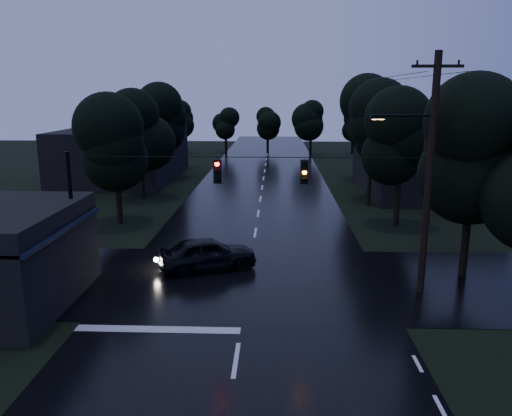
{
  "coord_description": "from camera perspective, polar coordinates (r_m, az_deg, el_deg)",
  "views": [
    {
      "loc": [
        1.22,
        -9.44,
        8.37
      ],
      "look_at": [
        0.26,
        14.62,
        2.81
      ],
      "focal_mm": 35.0,
      "sensor_mm": 36.0,
      "label": 1
    }
  ],
  "objects": [
    {
      "name": "tree_right_a",
      "position": [
        32.5,
        16.28,
        7.62
      ],
      "size": [
        4.2,
        4.2,
        8.85
      ],
      "color": "black",
      "rests_on": "ground"
    },
    {
      "name": "span_signals",
      "position": [
        20.68,
        0.43,
        4.3
      ],
      "size": [
        15.0,
        0.37,
        1.12
      ],
      "color": "black",
      "rests_on": "ground"
    },
    {
      "name": "tree_left_a",
      "position": [
        33.21,
        -15.77,
        7.1
      ],
      "size": [
        3.92,
        3.92,
        8.26
      ],
      "color": "black",
      "rests_on": "ground"
    },
    {
      "name": "utility_pole_main",
      "position": [
        21.58,
        18.98,
        4.0
      ],
      "size": [
        3.5,
        0.3,
        10.0
      ],
      "color": "black",
      "rests_on": "ground"
    },
    {
      "name": "tree_right_c",
      "position": [
        50.29,
        12.79,
        10.39
      ],
      "size": [
        4.76,
        4.76,
        10.03
      ],
      "color": "black",
      "rests_on": "ground"
    },
    {
      "name": "anchor_pole_left",
      "position": [
        22.86,
        -20.21,
        -1.41
      ],
      "size": [
        0.18,
        0.18,
        6.0
      ],
      "primitive_type": "cylinder",
      "color": "black",
      "rests_on": "ground"
    },
    {
      "name": "tree_left_c",
      "position": [
        50.8,
        -10.87,
        10.08
      ],
      "size": [
        4.48,
        4.48,
        9.44
      ],
      "color": "black",
      "rests_on": "ground"
    },
    {
      "name": "cross_street",
      "position": [
        23.05,
        -0.91,
        -8.31
      ],
      "size": [
        60.0,
        9.0,
        0.02
      ],
      "primitive_type": "cube",
      "color": "black",
      "rests_on": "ground"
    },
    {
      "name": "main_road",
      "position": [
        40.34,
        0.51,
        1.01
      ],
      "size": [
        12.0,
        120.0,
        0.02
      ],
      "primitive_type": "cube",
      "color": "black",
      "rests_on": "ground"
    },
    {
      "name": "building_far_right",
      "position": [
        45.7,
        18.57,
        4.55
      ],
      "size": [
        10.0,
        14.0,
        4.4
      ],
      "primitive_type": "cube",
      "color": "black",
      "rests_on": "ground"
    },
    {
      "name": "tree_corner_near",
      "position": [
        24.21,
        23.69,
        6.27
      ],
      "size": [
        4.48,
        4.48,
        9.44
      ],
      "color": "black",
      "rests_on": "ground"
    },
    {
      "name": "utility_pole_far",
      "position": [
        38.37,
        12.98,
        5.93
      ],
      "size": [
        2.0,
        0.3,
        7.5
      ],
      "color": "black",
      "rests_on": "ground"
    },
    {
      "name": "tree_left_b",
      "position": [
        40.99,
        -13.18,
        8.8
      ],
      "size": [
        4.2,
        4.2,
        8.85
      ],
      "color": "black",
      "rests_on": "ground"
    },
    {
      "name": "car",
      "position": [
        24.33,
        -5.55,
        -5.2
      ],
      "size": [
        5.07,
        3.47,
        1.6
      ],
      "primitive_type": "imported",
      "rotation": [
        0.0,
        0.0,
        1.94
      ],
      "color": "black",
      "rests_on": "ground"
    },
    {
      "name": "tree_right_b",
      "position": [
        40.39,
        14.45,
        9.21
      ],
      "size": [
        4.48,
        4.48,
        9.44
      ],
      "color": "black",
      "rests_on": "ground"
    },
    {
      "name": "building_far_left",
      "position": [
        52.06,
        -14.81,
        6.08
      ],
      "size": [
        10.0,
        16.0,
        5.0
      ],
      "primitive_type": "cube",
      "color": "black",
      "rests_on": "ground"
    }
  ]
}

